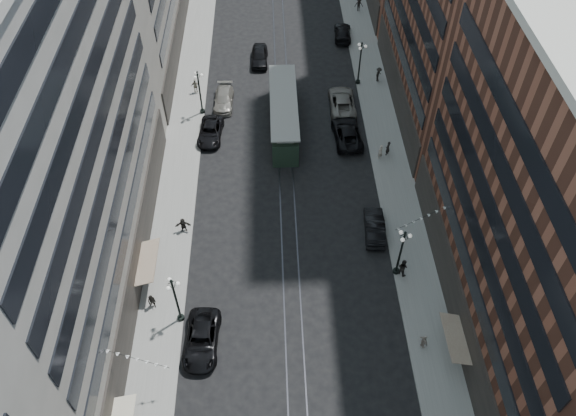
{
  "coord_description": "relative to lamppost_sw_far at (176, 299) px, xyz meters",
  "views": [
    {
      "loc": [
        -1.3,
        3.64,
        40.44
      ],
      "look_at": [
        -0.14,
        35.53,
        5.0
      ],
      "focal_mm": 35.0,
      "sensor_mm": 36.0,
      "label": 1
    }
  ],
  "objects": [
    {
      "name": "ground",
      "position": [
        9.2,
        32.0,
        -3.1
      ],
      "size": [
        220.0,
        220.0,
        0.0
      ],
      "primitive_type": "plane",
      "color": "black",
      "rests_on": "ground"
    },
    {
      "name": "sidewalk_west",
      "position": [
        -1.8,
        42.0,
        -3.02
      ],
      "size": [
        4.0,
        180.0,
        0.15
      ],
      "primitive_type": "cube",
      "color": "gray",
      "rests_on": "ground"
    },
    {
      "name": "sidewalk_east",
      "position": [
        20.2,
        42.0,
        -3.02
      ],
      "size": [
        4.0,
        180.0,
        0.15
      ],
      "primitive_type": "cube",
      "color": "gray",
      "rests_on": "ground"
    },
    {
      "name": "rail_west",
      "position": [
        8.5,
        42.0,
        -3.09
      ],
      "size": [
        0.12,
        180.0,
        0.02
      ],
      "primitive_type": "cube",
      "color": "#2D2D33",
      "rests_on": "ground"
    },
    {
      "name": "rail_east",
      "position": [
        9.9,
        42.0,
        -3.09
      ],
      "size": [
        0.12,
        180.0,
        0.02
      ],
      "primitive_type": "cube",
      "color": "#2D2D33",
      "rests_on": "ground"
    },
    {
      "name": "building_west_mid",
      "position": [
        -7.8,
        5.0,
        10.9
      ],
      "size": [
        8.0,
        36.0,
        28.0
      ],
      "primitive_type": "cube",
      "color": "#9D968B",
      "rests_on": "ground"
    },
    {
      "name": "building_east_mid",
      "position": [
        26.2,
        -0.0,
        8.9
      ],
      "size": [
        8.0,
        30.0,
        24.0
      ],
      "primitive_type": "cube",
      "color": "brown",
      "rests_on": "ground"
    },
    {
      "name": "lamppost_sw_far",
      "position": [
        0.0,
        0.0,
        0.0
      ],
      "size": [
        1.03,
        1.14,
        5.52
      ],
      "color": "black",
      "rests_on": "sidewalk_west"
    },
    {
      "name": "lamppost_sw_mid",
      "position": [
        0.0,
        27.0,
        0.0
      ],
      "size": [
        1.03,
        1.14,
        5.52
      ],
      "color": "black",
      "rests_on": "sidewalk_west"
    },
    {
      "name": "lamppost_se_far",
      "position": [
        18.4,
        4.0,
        0.0
      ],
      "size": [
        1.03,
        1.14,
        5.52
      ],
      "color": "black",
      "rests_on": "sidewalk_east"
    },
    {
      "name": "lamppost_se_mid",
      "position": [
        18.4,
        32.0,
        0.0
      ],
      "size": [
        1.03,
        1.14,
        5.52
      ],
      "color": "black",
      "rests_on": "sidewalk_east"
    },
    {
      "name": "streetcar",
      "position": [
        9.2,
        24.22,
        -1.41
      ],
      "size": [
        2.93,
        13.24,
        3.66
      ],
      "color": "#203325",
      "rests_on": "ground"
    },
    {
      "name": "car_2",
      "position": [
        1.91,
        -2.36,
        -2.31
      ],
      "size": [
        2.89,
        5.77,
        1.57
      ],
      "primitive_type": "imported",
      "rotation": [
        0.0,
        0.0,
        -0.05
      ],
      "color": "black",
      "rests_on": "ground"
    },
    {
      "name": "pedestrian_2",
      "position": [
        -2.4,
        1.22,
        -2.18
      ],
      "size": [
        0.82,
        0.58,
        1.54
      ],
      "primitive_type": "imported",
      "rotation": [
        0.0,
        0.0,
        -0.24
      ],
      "color": "black",
      "rests_on": "sidewalk_west"
    },
    {
      "name": "pedestrian_4",
      "position": [
        19.29,
        -3.25,
        -2.18
      ],
      "size": [
        0.71,
        0.99,
        1.53
      ],
      "primitive_type": "imported",
      "rotation": [
        0.0,
        0.0,
        1.95
      ],
      "color": "#A19485",
      "rests_on": "sidewalk_east"
    },
    {
      "name": "car_7",
      "position": [
        1.18,
        22.83,
        -2.36
      ],
      "size": [
        2.84,
        5.46,
        1.47
      ],
      "primitive_type": "imported",
      "rotation": [
        0.0,
        0.0,
        -0.08
      ],
      "color": "black",
      "rests_on": "ground"
    },
    {
      "name": "car_8",
      "position": [
        2.4,
        28.56,
        -2.34
      ],
      "size": [
        2.29,
        5.29,
        1.52
      ],
      "primitive_type": "imported",
      "rotation": [
        0.0,
        0.0,
        -0.03
      ],
      "color": "gray",
      "rests_on": "ground"
    },
    {
      "name": "car_10",
      "position": [
        17.11,
        8.66,
        -2.29
      ],
      "size": [
        2.07,
        5.04,
        1.62
      ],
      "primitive_type": "imported",
      "rotation": [
        0.0,
        0.0,
        3.07
      ],
      "color": "black",
      "rests_on": "ground"
    },
    {
      "name": "car_11",
      "position": [
        16.0,
        27.48,
        -2.23
      ],
      "size": [
        2.93,
        6.24,
        1.73
      ],
      "primitive_type": "imported",
      "rotation": [
        0.0,
        0.0,
        3.13
      ],
      "color": "slate",
      "rests_on": "ground"
    },
    {
      "name": "car_12",
      "position": [
        17.6,
        42.44,
        -2.34
      ],
      "size": [
        2.49,
        5.37,
        1.52
      ],
      "primitive_type": "imported",
      "rotation": [
        0.0,
        0.0,
        3.07
      ],
      "color": "black",
      "rests_on": "ground"
    },
    {
      "name": "car_13",
      "position": [
        6.55,
        37.09,
        -2.24
      ],
      "size": [
        2.15,
        5.1,
        1.72
      ],
      "primitive_type": "imported",
      "rotation": [
        0.0,
        0.0,
        -0.02
      ],
      "color": "black",
      "rests_on": "ground"
    },
    {
      "name": "pedestrian_5",
      "position": [
        -0.56,
        9.45,
        -2.17
      ],
      "size": [
        1.46,
        0.5,
        1.55
      ],
      "primitive_type": "imported",
      "rotation": [
        0.0,
        0.0,
        0.06
      ],
      "color": "black",
      "rests_on": "sidewalk_west"
    },
    {
      "name": "pedestrian_6",
      "position": [
        -0.99,
        30.83,
        -2.06
      ],
      "size": [
        1.04,
        0.5,
        1.76
      ],
      "primitive_type": "imported",
      "rotation": [
        0.0,
        0.0,
        3.17
      ],
      "color": "#A39C87",
      "rests_on": "sidewalk_west"
    },
    {
      "name": "pedestrian_7",
      "position": [
        18.85,
        3.84,
        -2.03
      ],
      "size": [
        0.97,
        0.98,
        1.83
      ],
      "primitive_type": "imported",
      "rotation": [
        0.0,
        0.0,
        2.34
      ],
      "color": "black",
      "rests_on": "sidewalk_east"
    },
    {
      "name": "pedestrian_8",
      "position": [
        19.09,
        18.66,
        -2.09
      ],
      "size": [
        0.75,
        0.69,
        1.72
      ],
      "primitive_type": "imported",
      "rotation": [
        0.0,
        0.0,
        3.71
      ],
      "color": "beige",
      "rests_on": "sidewalk_east"
    },
    {
      "name": "pedestrian_9",
      "position": [
        20.54,
        49.13,
        -2.03
      ],
      "size": [
        1.19,
        0.49,
        1.84
      ],
      "primitive_type": "imported",
      "rotation": [
        0.0,
        0.0,
        0.0
      ],
      "color": "black",
      "rests_on": "sidewalk_east"
    },
    {
      "name": "car_extra_0",
      "position": [
        16.0,
        21.96,
        -2.24
      ],
      "size": [
        3.22,
        6.3,
        1.7
      ],
      "primitive_type": "imported",
      "rotation": [
        0.0,
        0.0,
        3.21
      ],
      "color": "black",
      "rests_on": "ground"
    },
    {
      "name": "pedestrian_extra_0",
      "position": [
        19.95,
        19.16,
        -2.08
      ],
      "size": [
        0.71,
        0.75,
        1.72
      ],
      "primitive_type": "imported",
      "rotation": [
        0.0,
        0.0,
        4.05
      ],
      "color": "black",
      "rests_on": "sidewalk_east"
    },
    {
      "name": "pedestrian_extra_1",
      "position": [
        20.9,
        32.34,
        -2.04
      ],
      "size": [
        1.03,
        1.25,
        1.82
      ],
      "primitive_type": "imported",
      "rotation": [
        0.0,
        0.0,
        1.02
      ],
      "color": "black",
      "rests_on": "sidewalk_east"
    }
  ]
}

